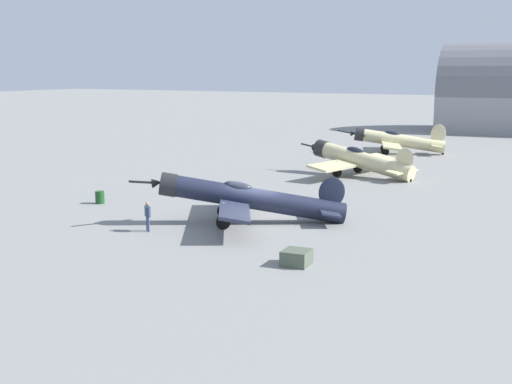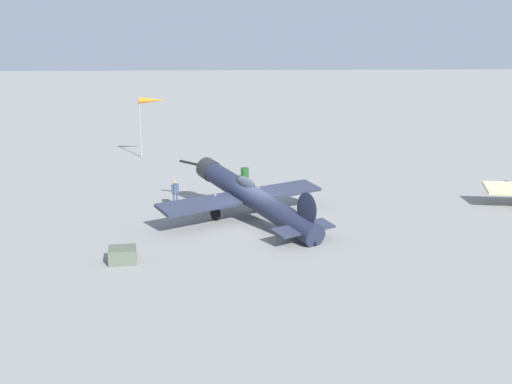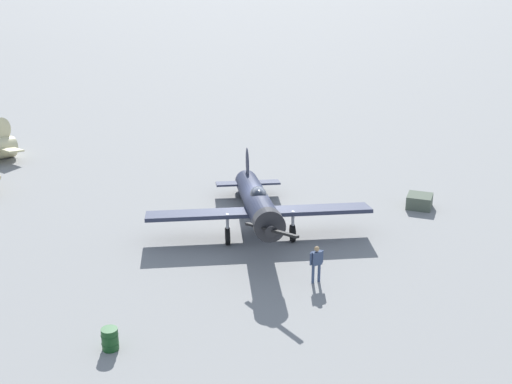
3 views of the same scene
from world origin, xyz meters
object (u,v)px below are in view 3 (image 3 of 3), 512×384
object	(u,v)px
ground_crew_mechanic	(316,261)
airplane_foreground	(257,203)
equipment_crate	(419,201)
fuel_drum	(110,339)

from	to	relation	value
ground_crew_mechanic	airplane_foreground	bearing A→B (deg)	178.23
equipment_crate	fuel_drum	distance (m)	18.78
ground_crew_mechanic	fuel_drum	xyz separation A→B (m)	(-4.83, -7.60, -0.58)
airplane_foreground	ground_crew_mechanic	distance (m)	5.73
fuel_drum	equipment_crate	bearing A→B (deg)	68.46
ground_crew_mechanic	fuel_drum	bearing A→B (deg)	-83.75
airplane_foreground	fuel_drum	bearing A→B (deg)	-33.10
airplane_foreground	equipment_crate	size ratio (longest dim) A/B	7.82
fuel_drum	ground_crew_mechanic	bearing A→B (deg)	57.57
airplane_foreground	fuel_drum	size ratio (longest dim) A/B	12.95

